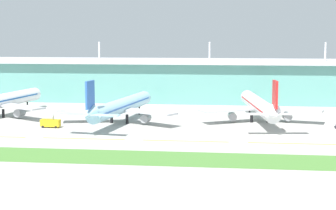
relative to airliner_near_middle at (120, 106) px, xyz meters
name	(u,v)px	position (x,y,z in m)	size (l,w,h in m)	color
ground_plane	(195,141)	(31.47, -33.96, -6.45)	(600.00, 600.00, 0.00)	#A8A59E
terminal_building	(210,80)	(31.47, 71.74, 4.47)	(288.00, 34.00, 30.45)	#5B9E93
airliner_near_middle	(120,106)	(0.00, 0.00, 0.00)	(48.23, 67.39, 18.90)	#9ED1EA
airliner_far_middle	(259,106)	(53.76, 8.91, 0.00)	(48.36, 67.74, 18.90)	white
taxiway_stripe_mid_west	(84,139)	(-5.53, -33.78, -6.43)	(28.00, 0.70, 0.04)	yellow
taxiway_stripe_centre	(186,141)	(28.47, -33.78, -6.43)	(28.00, 0.70, 0.04)	yellow
taxiway_stripe_mid_east	(292,144)	(62.47, -33.78, -6.43)	(28.00, 0.70, 0.04)	yellow
grass_verge	(188,159)	(31.47, -59.44, -6.40)	(300.00, 18.00, 0.10)	#477A33
fuel_truck	(50,122)	(-23.79, -13.92, -4.19)	(7.33, 3.00, 4.95)	gold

